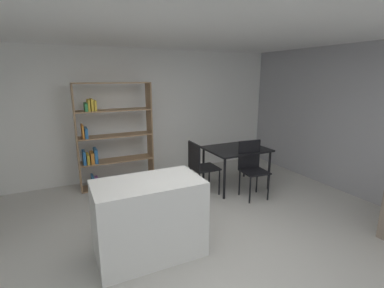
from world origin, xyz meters
name	(u,v)px	position (x,y,z in m)	size (l,w,h in m)	color
ground_plane	(194,249)	(0.00, 0.00, 0.00)	(9.18, 9.18, 0.00)	beige
ceiling_slab	(194,18)	(0.00, 0.00, 2.66)	(6.68, 5.98, 0.06)	white
back_partition	(130,114)	(0.00, 2.96, 1.31)	(6.68, 0.06, 2.63)	white
right_partition_gray	(376,125)	(3.31, 0.00, 1.31)	(0.06, 5.98, 2.63)	#9E9EA3
kitchen_island	(149,218)	(-0.50, 0.15, 0.46)	(1.23, 0.69, 0.93)	white
open_bookshelf	(108,138)	(-0.53, 2.55, 0.95)	(1.38, 0.35, 1.97)	#997551
dining_table	(236,152)	(1.61, 1.46, 0.69)	(1.10, 0.88, 0.77)	black
dining_chair_island_side	(200,164)	(0.84, 1.46, 0.57)	(0.47, 0.45, 0.96)	black
dining_chair_near	(252,164)	(1.62, 1.00, 0.59)	(0.46, 0.46, 0.99)	black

